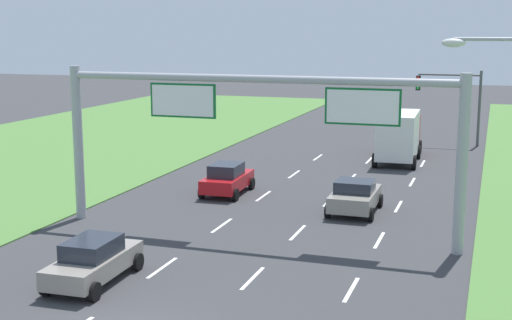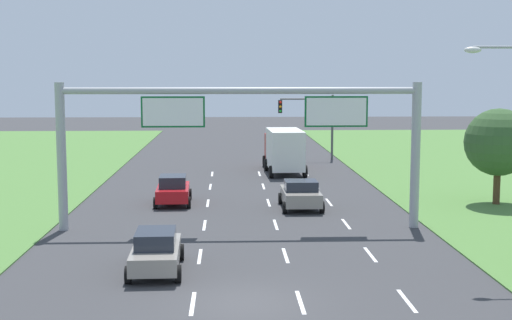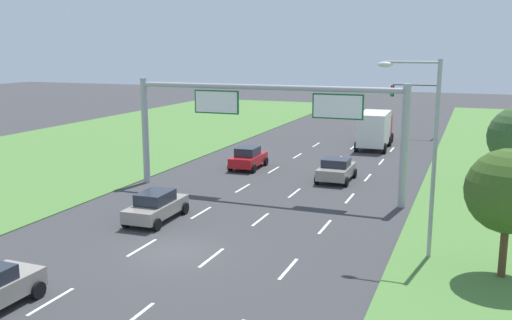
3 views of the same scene
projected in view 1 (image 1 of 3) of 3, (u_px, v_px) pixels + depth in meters
The scene contains 9 objects.
lane_dashes_inner_left at pixel (162, 268), 26.08m from camera, with size 0.14×50.40×0.01m.
lane_dashes_inner_right at pixel (253, 278), 24.98m from camera, with size 0.14×50.40×0.01m.
lane_dashes_slip at pixel (351, 290), 23.89m from camera, with size 0.14×50.40×0.01m.
car_near_red at pixel (355, 196), 33.81m from camera, with size 2.23×3.91×1.57m.
car_lead_silver at pixel (93, 260), 24.43m from camera, with size 2.09×4.26×1.57m.
car_far_ahead at pixel (227, 179), 37.59m from camera, with size 2.16×3.97×1.65m.
box_truck at pixel (399, 134), 47.01m from camera, with size 2.87×7.51×3.29m.
sign_gantry at pixel (256, 120), 29.42m from camera, with size 17.24×0.44×7.00m.
traffic_light_mast at pixel (453, 94), 52.98m from camera, with size 4.76×0.49×5.60m.
Camera 1 is at (9.45, -16.54, 8.62)m, focal length 50.00 mm.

